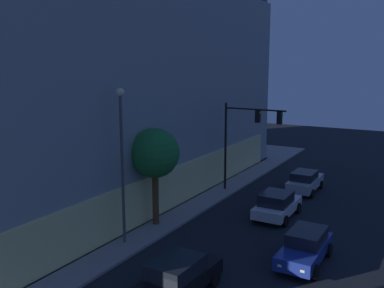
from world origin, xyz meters
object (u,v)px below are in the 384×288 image
at_px(car_blue, 305,246).
at_px(sidewalk_tree, 155,154).
at_px(traffic_light_far_corner, 246,130).
at_px(car_silver, 305,181).
at_px(modern_building, 42,69).
at_px(car_black, 179,276).
at_px(car_white, 277,205).
at_px(street_lamp_sidewalk, 122,148).

bearing_deg(car_blue, sidewalk_tree, 87.96).
distance_m(traffic_light_far_corner, car_silver, 6.34).
relative_size(modern_building, car_black, 8.66).
bearing_deg(car_black, sidewalk_tree, 41.75).
bearing_deg(car_blue, car_white, 31.35).
relative_size(modern_building, car_silver, 8.37).
xyz_separation_m(car_black, car_blue, (5.77, -3.84, -0.04)).
bearing_deg(modern_building, car_silver, -63.32).
height_order(car_black, car_silver, car_black).
relative_size(car_black, car_silver, 0.97).
xyz_separation_m(traffic_light_far_corner, car_silver, (2.96, -3.78, -4.15)).
xyz_separation_m(modern_building, traffic_light_far_corner, (6.19, -14.44, -4.48)).
height_order(traffic_light_far_corner, car_silver, traffic_light_far_corner).
relative_size(traffic_light_far_corner, car_blue, 1.51).
height_order(street_lamp_sidewalk, car_black, street_lamp_sidewalk).
distance_m(modern_building, street_lamp_sidewalk, 14.24).
height_order(traffic_light_far_corner, sidewalk_tree, traffic_light_far_corner).
distance_m(car_black, car_white, 11.25).
bearing_deg(street_lamp_sidewalk, modern_building, 64.91).
relative_size(car_white, car_silver, 0.99).
bearing_deg(sidewalk_tree, car_silver, -26.79).
bearing_deg(modern_building, sidewalk_tree, -102.09).
height_order(modern_building, street_lamp_sidewalk, modern_building).
relative_size(modern_building, street_lamp_sidewalk, 4.48).
bearing_deg(street_lamp_sidewalk, car_white, -35.17).
distance_m(modern_building, traffic_light_far_corner, 16.33).
bearing_deg(car_silver, street_lamp_sidewalk, 158.62).
distance_m(street_lamp_sidewalk, sidewalk_tree, 3.28).
bearing_deg(traffic_light_far_corner, sidewalk_tree, 166.16).
relative_size(street_lamp_sidewalk, car_blue, 1.88).
relative_size(street_lamp_sidewalk, car_black, 1.93).
bearing_deg(car_silver, traffic_light_far_corner, 128.09).
bearing_deg(car_white, modern_building, 97.86).
relative_size(modern_building, traffic_light_far_corner, 5.56).
relative_size(car_black, car_blue, 0.97).
distance_m(sidewalk_tree, car_black, 8.95).
bearing_deg(car_black, car_white, -2.59).
distance_m(traffic_light_far_corner, sidewalk_tree, 9.09).
bearing_deg(car_blue, street_lamp_sidewalk, 107.14).
distance_m(sidewalk_tree, car_blue, 10.00).
height_order(street_lamp_sidewalk, car_silver, street_lamp_sidewalk).
bearing_deg(street_lamp_sidewalk, car_black, -118.77).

